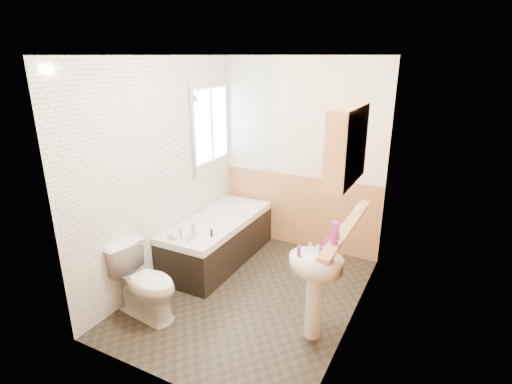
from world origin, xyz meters
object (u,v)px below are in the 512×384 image
(bathtub, at_px, (218,238))
(toilet, at_px, (145,282))
(sink, at_px, (315,280))
(medicine_cabinet, at_px, (347,145))
(pine_shelf, at_px, (348,227))

(bathtub, relative_size, toilet, 2.21)
(bathtub, bearing_deg, sink, -28.21)
(sink, relative_size, medicine_cabinet, 1.37)
(toilet, relative_size, medicine_cabinet, 1.10)
(medicine_cabinet, bearing_deg, bathtub, 156.49)
(pine_shelf, bearing_deg, toilet, -159.34)
(toilet, distance_m, sink, 1.68)
(pine_shelf, bearing_deg, medicine_cabinet, -101.61)
(bathtub, bearing_deg, medicine_cabinet, -23.51)
(bathtub, distance_m, toilet, 1.30)
(toilet, bearing_deg, bathtub, 5.24)
(sink, height_order, pine_shelf, pine_shelf)
(toilet, distance_m, pine_shelf, 2.05)
(toilet, bearing_deg, medicine_cabinet, -66.40)
(medicine_cabinet, bearing_deg, toilet, -162.96)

